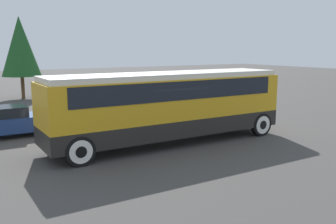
{
  "coord_description": "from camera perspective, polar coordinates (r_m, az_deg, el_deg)",
  "views": [
    {
      "loc": [
        -8.35,
        -13.48,
        4.11
      ],
      "look_at": [
        0.0,
        0.0,
        1.38
      ],
      "focal_mm": 40.0,
      "sensor_mm": 36.0,
      "label": 1
    }
  ],
  "objects": [
    {
      "name": "tour_bus",
      "position": [
        16.07,
        0.29,
        1.69
      ],
      "size": [
        10.71,
        2.53,
        3.07
      ],
      "color": "black",
      "rests_on": "ground_plane"
    },
    {
      "name": "tree_right",
      "position": [
        32.81,
        -21.6,
        9.28
      ],
      "size": [
        3.08,
        3.08,
        6.63
      ],
      "color": "brown",
      "rests_on": "ground_plane"
    },
    {
      "name": "parked_car_near",
      "position": [
        24.18,
        -11.23,
        1.53
      ],
      "size": [
        4.75,
        1.84,
        1.47
      ],
      "color": "black",
      "rests_on": "ground_plane"
    },
    {
      "name": "parked_car_far",
      "position": [
        18.97,
        -23.55,
        -1.36
      ],
      "size": [
        4.07,
        1.83,
        1.43
      ],
      "color": "navy",
      "rests_on": "ground_plane"
    },
    {
      "name": "parked_car_mid",
      "position": [
        21.98,
        -4.87,
        0.75
      ],
      "size": [
        4.01,
        1.78,
        1.34
      ],
      "color": "maroon",
      "rests_on": "ground_plane"
    },
    {
      "name": "ground_plane",
      "position": [
        16.38,
        0.0,
        -4.76
      ],
      "size": [
        120.0,
        120.0,
        0.0
      ],
      "primitive_type": "plane",
      "color": "#423F3D"
    }
  ]
}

